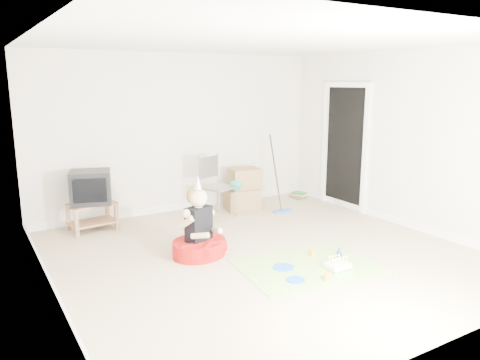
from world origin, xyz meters
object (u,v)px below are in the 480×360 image
birthday_cake (338,266)px  folding_chair (218,187)px  cardboard_boxes (243,190)px  seated_woman (199,238)px  tv_stand (92,214)px  crt_tv (91,187)px

birthday_cake → folding_chair: bearing=94.0°
cardboard_boxes → seated_woman: bearing=-135.5°
tv_stand → birthday_cake: 3.62m
crt_tv → birthday_cake: 3.66m
tv_stand → folding_chair: bearing=-10.7°
crt_tv → folding_chair: size_ratio=0.56×
crt_tv → seated_woman: (0.89, -1.72, -0.42)m
crt_tv → folding_chair: folding_chair is taller
tv_stand → folding_chair: folding_chair is taller
folding_chair → cardboard_boxes: bearing=19.1°
folding_chair → seated_woman: size_ratio=0.98×
crt_tv → seated_woman: size_ratio=0.54×
cardboard_boxes → seated_woman: size_ratio=0.68×
birthday_cake → crt_tv: bearing=125.2°
cardboard_boxes → birthday_cake: cardboard_boxes is taller
tv_stand → birthday_cake: tv_stand is taller
folding_chair → birthday_cake: size_ratio=3.80×
crt_tv → seated_woman: bearing=-45.7°
tv_stand → seated_woman: (0.89, -1.72, -0.02)m
tv_stand → crt_tv: size_ratio=1.24×
tv_stand → cardboard_boxes: (2.48, -0.16, 0.09)m
tv_stand → seated_woman: 1.94m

